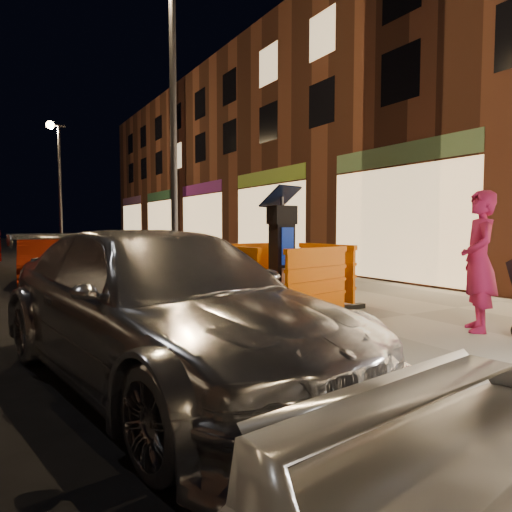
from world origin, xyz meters
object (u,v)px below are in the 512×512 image
barrier_front (317,283)px  barrier_back (253,272)px  man (479,261)px  car_red (44,283)px  parking_kiosk (282,252)px  car_silver (164,379)px  barrier_kerbside (231,281)px  barrier_bldgside (326,274)px

barrier_front → barrier_back: same height
barrier_front → man: man is taller
barrier_back → car_red: barrier_back is taller
parking_kiosk → barrier_front: size_ratio=1.40×
car_silver → man: (4.12, -0.69, 1.09)m
parking_kiosk → barrier_kerbside: 1.04m
barrier_kerbside → car_red: barrier_kerbside is taller
barrier_front → car_silver: (-2.74, -1.01, -0.69)m
man → car_silver: bearing=-56.8°
car_red → man: bearing=-62.7°
parking_kiosk → car_red: bearing=105.0°
car_silver → man: size_ratio=2.78×
barrier_kerbside → man: (2.33, -2.65, 0.40)m
parking_kiosk → barrier_bldgside: 1.04m
barrier_kerbside → barrier_back: bearing=-54.4°
barrier_kerbside → barrier_bldgside: (1.90, 0.00, 0.00)m
barrier_front → barrier_back: (0.00, 1.90, 0.00)m
parking_kiosk → barrier_kerbside: (-0.95, 0.00, -0.43)m
barrier_front → car_silver: bearing=-172.2°
barrier_back → barrier_bldgside: (0.95, -0.95, 0.00)m
barrier_bldgside → man: bearing=-176.2°
car_silver → man: 4.32m
car_red → car_silver: bearing=-85.1°
barrier_kerbside → parking_kiosk: bearing=-99.4°
barrier_back → man: bearing=-73.4°
barrier_front → barrier_back: size_ratio=1.00×
barrier_back → barrier_kerbside: bearing=-139.4°
barrier_back → car_silver: size_ratio=0.27×
barrier_kerbside → barrier_bldgside: size_ratio=1.00×
parking_kiosk → car_red: 7.85m
parking_kiosk → car_red: (-2.96, 7.18, -1.12)m
barrier_front → man: 2.22m
man → parking_kiosk: bearing=-109.8°
barrier_back → parking_kiosk: bearing=-94.4°
man → barrier_front: bearing=-98.2°
barrier_front → man: (1.38, -1.70, 0.40)m
car_silver → barrier_kerbside: bearing=38.6°
barrier_kerbside → man: 3.55m
barrier_bldgside → car_silver: (-3.69, -1.96, -0.69)m
barrier_back → man: (1.38, -3.60, 0.40)m
parking_kiosk → barrier_bldgside: (0.95, 0.00, -0.43)m
barrier_back → car_silver: 4.06m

